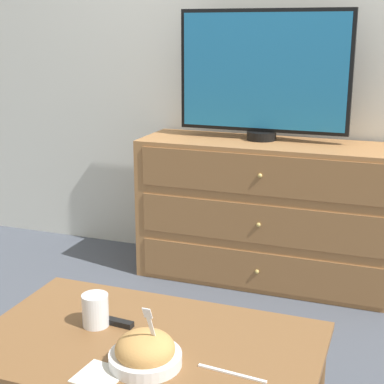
# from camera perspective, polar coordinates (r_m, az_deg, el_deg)

# --- Properties ---
(ground_plane) EXTENTS (12.00, 12.00, 0.00)m
(ground_plane) POSITION_cam_1_polar(r_m,az_deg,el_deg) (3.65, 7.47, -6.70)
(ground_plane) COLOR #474C56
(wall_back) EXTENTS (12.00, 0.05, 2.60)m
(wall_back) POSITION_cam_1_polar(r_m,az_deg,el_deg) (3.41, 8.35, 14.13)
(wall_back) COLOR silver
(wall_back) RESTS_ON ground_plane
(dresser) EXTENTS (1.42, 0.46, 0.79)m
(dresser) POSITION_cam_1_polar(r_m,az_deg,el_deg) (3.28, 7.40, -1.99)
(dresser) COLOR #9E6B3D
(dresser) RESTS_ON ground_plane
(tv) EXTENTS (0.93, 0.16, 0.69)m
(tv) POSITION_cam_1_polar(r_m,az_deg,el_deg) (3.21, 6.95, 11.30)
(tv) COLOR black
(tv) RESTS_ON dresser
(coffee_table) EXTENTS (1.03, 0.63, 0.47)m
(coffee_table) POSITION_cam_1_polar(r_m,az_deg,el_deg) (1.85, -4.38, -15.85)
(coffee_table) COLOR brown
(coffee_table) RESTS_ON ground_plane
(takeout_bowl) EXTENTS (0.21, 0.21, 0.20)m
(takeout_bowl) POSITION_cam_1_polar(r_m,az_deg,el_deg) (1.70, -4.57, -15.23)
(takeout_bowl) COLOR silver
(takeout_bowl) RESTS_ON coffee_table
(drink_cup) EXTENTS (0.08, 0.08, 0.10)m
(drink_cup) POSITION_cam_1_polar(r_m,az_deg,el_deg) (1.91, -9.34, -11.42)
(drink_cup) COLOR #9E6638
(drink_cup) RESTS_ON coffee_table
(napkin) EXTENTS (0.13, 0.13, 0.00)m
(napkin) POSITION_cam_1_polar(r_m,az_deg,el_deg) (1.68, -8.97, -17.19)
(napkin) COLOR silver
(napkin) RESTS_ON coffee_table
(knife) EXTENTS (0.20, 0.03, 0.01)m
(knife) POSITION_cam_1_polar(r_m,az_deg,el_deg) (1.67, 3.88, -17.14)
(knife) COLOR white
(knife) RESTS_ON coffee_table
(remote_control) EXTENTS (0.17, 0.04, 0.02)m
(remote_control) POSITION_cam_1_polar(r_m,az_deg,el_deg) (1.93, -7.98, -12.24)
(remote_control) COLOR black
(remote_control) RESTS_ON coffee_table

